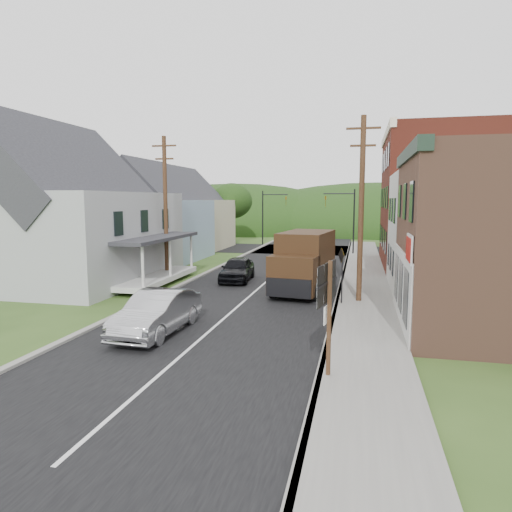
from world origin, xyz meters
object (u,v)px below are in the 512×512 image
Objects in this scene: dark_sedan at (237,269)px; warning_sign at (342,268)px; silver_sedan at (157,313)px; route_sign_cluster at (328,302)px; delivery_van at (304,262)px.

dark_sedan is 8.62m from warning_sign.
silver_sedan is 11.54m from dark_sedan.
silver_sedan is 7.42m from route_sign_cluster.
warning_sign is (6.62, -5.41, 1.11)m from dark_sedan.
delivery_van is 12.32m from route_sign_cluster.
delivery_van is at bearing 110.95° from route_sign_cluster.
silver_sedan is 9.08m from warning_sign.
route_sign_cluster is at bearing -113.70° from warning_sign.
delivery_van reaches higher than silver_sedan.
delivery_van is 1.89× the size of route_sign_cluster.
delivery_van is (4.46, 9.05, 0.87)m from silver_sedan.
dark_sedan is at bearing 91.94° from silver_sedan.
silver_sedan is at bearing 166.02° from route_sign_cluster.
silver_sedan is 0.79× the size of delivery_van.
silver_sedan is at bearing -94.26° from dark_sedan.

